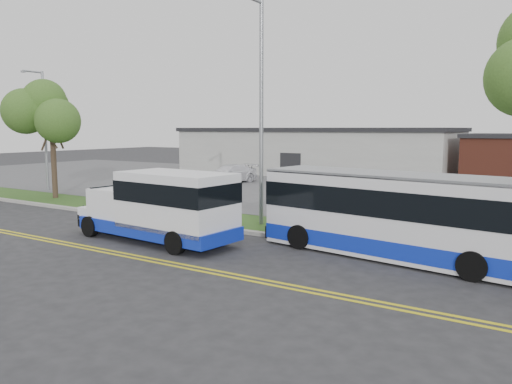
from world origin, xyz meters
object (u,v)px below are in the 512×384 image
Objects in this scene: tree_west at (51,114)px; shuttle_bus at (164,205)px; streetlight_near at (260,106)px; transit_bus at (408,217)px; parked_car_b at (229,174)px; pedestrian at (167,190)px; parked_car_a at (157,180)px; streetlight_far at (44,126)px.

tree_west is 0.96× the size of shuttle_bus.
streetlight_near is 0.92× the size of transit_bus.
tree_west is at bearing 178.20° from streetlight_near.
streetlight_near reaches higher than parked_car_b.
pedestrian is at bearing 5.49° from tree_west.
streetlight_near is 6.11m from shuttle_bus.
parked_car_a is at bearing 138.69° from shuttle_bus.
shuttle_bus is at bearing -156.30° from transit_bus.
pedestrian is 0.40× the size of parked_car_b.
tree_west is 4.62m from streetlight_far.
transit_bus is 5.38× the size of pedestrian.
parked_car_b is (1.67, 6.26, 0.02)m from parked_car_a.
transit_bus is at bearing -25.82° from parked_car_b.
streetlight_far is 0.77× the size of transit_bus.
streetlight_near is at bearing 76.67° from shuttle_bus.
transit_bus reaches higher than parked_car_b.
transit_bus is 2.16× the size of parked_car_b.
parked_car_b is (-4.31, 11.79, -0.27)m from pedestrian.
tree_west is at bearing -104.41° from parked_car_a.
tree_west is 0.86× the size of streetlight_far.
shuttle_bus is (-1.44, -4.58, -3.79)m from streetlight_near.
parked_car_a is at bearing 163.15° from transit_bus.
shuttle_bus is at bearing -22.47° from streetlight_far.
parked_car_b is at bearing 72.30° from tree_west.
transit_bus is (22.03, -2.60, -3.70)m from tree_west.
streetlight_far is (-19.00, 2.69, -0.76)m from streetlight_near.
streetlight_far reaches higher than pedestrian.
streetlight_near is at bearing -22.36° from parked_car_a.
tree_west is 1.69× the size of parked_car_a.
tree_west is 22.48m from transit_bus.
streetlight_near reaches higher than tree_west.
parked_car_b is at bearing -87.78° from pedestrian.
parked_car_b is at bearing 122.52° from shuttle_bus.
streetlight_far reaches higher than tree_west.
streetlight_far is 1.67× the size of parked_car_b.
parked_car_a is at bearing -60.62° from pedestrian.
shuttle_bus is 8.81m from transit_bus.
streetlight_near reaches higher than parked_car_a.
streetlight_far is at bearing -24.43° from pedestrian.
shuttle_bus is 1.49× the size of parked_car_b.
parked_car_b reaches higher than parked_car_a.
parked_car_a is (6.34, 4.12, -3.70)m from streetlight_far.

